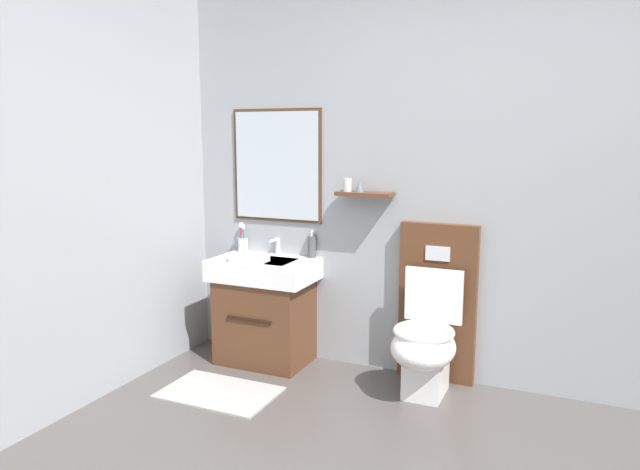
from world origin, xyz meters
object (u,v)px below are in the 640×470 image
vanity_sink_left (266,308)px  toilet (430,330)px  toothbrush_cup (243,243)px  soap_dispenser (312,246)px  folded_hand_towel (249,259)px

vanity_sink_left → toilet: bearing=-0.4°
vanity_sink_left → toilet: toilet is taller
toothbrush_cup → soap_dispenser: (0.53, 0.01, 0.02)m
toothbrush_cup → vanity_sink_left: bearing=-30.4°
toothbrush_cup → soap_dispenser: toothbrush_cup is taller
soap_dispenser → vanity_sink_left: bearing=-148.9°
toilet → soap_dispenser: bearing=168.8°
vanity_sink_left → soap_dispenser: soap_dispenser is taller
toilet → folded_hand_towel: bearing=-173.9°
vanity_sink_left → folded_hand_towel: (-0.04, -0.13, 0.36)m
vanity_sink_left → toothbrush_cup: (-0.26, 0.15, 0.40)m
vanity_sink_left → soap_dispenser: 0.52m
soap_dispenser → folded_hand_towel: size_ratio=0.84×
toilet → soap_dispenser: toilet is taller
folded_hand_towel → toothbrush_cup: bearing=127.8°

